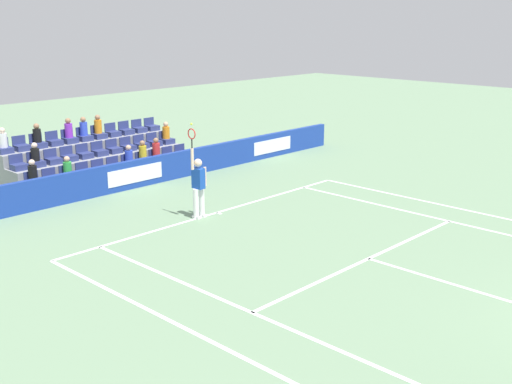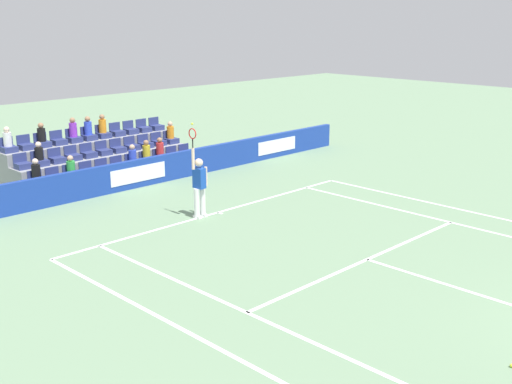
{
  "view_description": "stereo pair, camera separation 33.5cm",
  "coord_description": "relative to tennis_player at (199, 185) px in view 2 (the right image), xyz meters",
  "views": [
    {
      "loc": [
        12.57,
        1.83,
        5.79
      ],
      "look_at": [
        0.34,
        -9.91,
        1.1
      ],
      "focal_mm": 45.07,
      "sensor_mm": 36.0,
      "label": 1
    },
    {
      "loc": [
        12.34,
        2.07,
        5.79
      ],
      "look_at": [
        0.34,
        -9.91,
        1.1
      ],
      "focal_mm": 45.07,
      "sensor_mm": 36.0,
      "label": 2
    }
  ],
  "objects": [
    {
      "name": "line_baseline",
      "position": [
        -0.69,
        0.02,
        -0.99
      ],
      "size": [
        10.97,
        0.1,
        0.01
      ],
      "primitive_type": "cube",
      "color": "white",
      "rests_on": "ground"
    },
    {
      "name": "line_service",
      "position": [
        -0.69,
        5.51,
        -0.99
      ],
      "size": [
        8.23,
        0.1,
        0.01
      ],
      "primitive_type": "cube",
      "color": "white",
      "rests_on": "ground"
    },
    {
      "name": "line_centre_service",
      "position": [
        -0.69,
        8.71,
        -0.99
      ],
      "size": [
        0.1,
        6.4,
        0.01
      ],
      "primitive_type": "cube",
      "color": "white",
      "rests_on": "ground"
    },
    {
      "name": "line_singles_sideline_left",
      "position": [
        3.42,
        5.96,
        -0.99
      ],
      "size": [
        0.1,
        11.89,
        0.01
      ],
      "primitive_type": "cube",
      "color": "white",
      "rests_on": "ground"
    },
    {
      "name": "line_singles_sideline_right",
      "position": [
        -4.81,
        5.96,
        -0.99
      ],
      "size": [
        0.1,
        11.89,
        0.01
      ],
      "primitive_type": "cube",
      "color": "white",
      "rests_on": "ground"
    },
    {
      "name": "line_doubles_sideline_left",
      "position": [
        4.79,
        5.96,
        -0.99
      ],
      "size": [
        0.1,
        11.89,
        0.01
      ],
      "primitive_type": "cube",
      "color": "white",
      "rests_on": "ground"
    },
    {
      "name": "line_doubles_sideline_right",
      "position": [
        -6.18,
        5.96,
        -0.99
      ],
      "size": [
        0.1,
        11.89,
        0.01
      ],
      "primitive_type": "cube",
      "color": "white",
      "rests_on": "ground"
    },
    {
      "name": "line_centre_mark",
      "position": [
        -0.69,
        0.12,
        -0.99
      ],
      "size": [
        0.1,
        0.2,
        0.01
      ],
      "primitive_type": "cube",
      "color": "white",
      "rests_on": "ground"
    },
    {
      "name": "sponsor_barrier",
      "position": [
        -0.69,
        -4.18,
        -0.5
      ],
      "size": [
        20.98,
        0.22,
        0.98
      ],
      "color": "#193899",
      "rests_on": "ground"
    },
    {
      "name": "tennis_player",
      "position": [
        0.0,
        0.0,
        0.0
      ],
      "size": [
        0.53,
        0.37,
        2.85
      ],
      "color": "white",
      "rests_on": "ground"
    },
    {
      "name": "stadium_stand",
      "position": [
        -0.68,
        -6.49,
        -0.44
      ],
      "size": [
        6.82,
        2.85,
        2.18
      ],
      "color": "gray",
      "rests_on": "ground"
    },
    {
      "name": "loose_tennis_ball",
      "position": [
        1.69,
        10.19,
        -0.96
      ],
      "size": [
        0.07,
        0.07,
        0.07
      ],
      "primitive_type": "sphere",
      "color": "#D1E533",
      "rests_on": "ground"
    }
  ]
}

